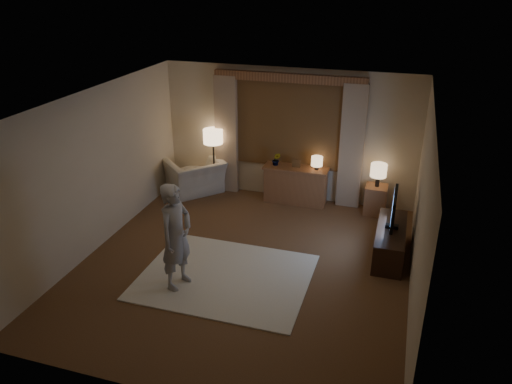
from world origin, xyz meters
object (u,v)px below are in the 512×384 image
at_px(side_table, 375,200).
at_px(tv_stand, 390,242).
at_px(sideboard, 295,186).
at_px(person, 176,237).
at_px(armchair, 195,176).

distance_m(side_table, tv_stand, 1.52).
height_order(side_table, tv_stand, side_table).
relative_size(sideboard, person, 0.75).
xyz_separation_m(sideboard, armchair, (-2.09, -0.13, 0.00)).
height_order(sideboard, armchair, same).
height_order(sideboard, side_table, sideboard).
relative_size(armchair, person, 0.68).
xyz_separation_m(armchair, tv_stand, (4.01, -1.40, -0.10)).
bearing_deg(side_table, armchair, -178.73).
distance_m(armchair, side_table, 3.65).
xyz_separation_m(sideboard, side_table, (1.56, -0.05, -0.07)).
bearing_deg(sideboard, armchair, -176.41).
distance_m(tv_stand, person, 3.43).
relative_size(sideboard, tv_stand, 0.86).
distance_m(sideboard, side_table, 1.56).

